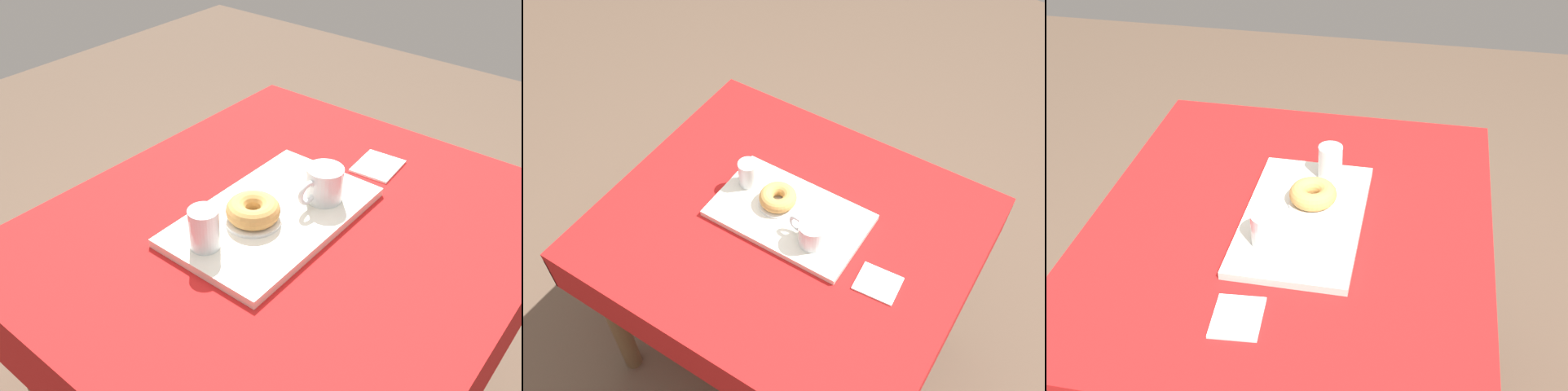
{
  "view_description": "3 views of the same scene",
  "coord_description": "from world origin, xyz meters",
  "views": [
    {
      "loc": [
        0.81,
        0.58,
        1.54
      ],
      "look_at": [
        0.02,
        -0.06,
        0.83
      ],
      "focal_mm": 39.43,
      "sensor_mm": 36.0,
      "label": 1
    },
    {
      "loc": [
        -0.6,
        0.96,
        2.24
      ],
      "look_at": [
        0.05,
        -0.07,
        0.81
      ],
      "focal_mm": 41.91,
      "sensor_mm": 36.0,
      "label": 2
    },
    {
      "loc": [
        -1.25,
        -0.28,
        1.77
      ],
      "look_at": [
        0.07,
        -0.03,
        0.8
      ],
      "focal_mm": 46.45,
      "sensor_mm": 36.0,
      "label": 3
    }
  ],
  "objects": [
    {
      "name": "water_glass_near",
      "position": [
        0.19,
        -0.07,
        0.83
      ],
      "size": [
        0.06,
        0.06,
        0.09
      ],
      "color": "white",
      "rests_on": "serving_tray"
    },
    {
      "name": "dining_table",
      "position": [
        0.0,
        0.0,
        0.65
      ],
      "size": [
        1.11,
        0.96,
        0.77
      ],
      "color": "red",
      "rests_on": "ground"
    },
    {
      "name": "paper_napkin",
      "position": [
        -0.33,
        0.04,
        0.77
      ],
      "size": [
        0.13,
        0.11,
        0.01
      ],
      "primitive_type": "cube",
      "rotation": [
        0.0,
        0.0,
        0.08
      ],
      "color": "white",
      "rests_on": "dining_table"
    },
    {
      "name": "donut_plate_left",
      "position": [
        0.06,
        -0.05,
        0.79
      ],
      "size": [
        0.12,
        0.12,
        0.01
      ],
      "primitive_type": "cylinder",
      "color": "white",
      "rests_on": "serving_tray"
    },
    {
      "name": "tea_mug_left",
      "position": [
        -0.1,
        0.02,
        0.83
      ],
      "size": [
        0.13,
        0.08,
        0.08
      ],
      "color": "white",
      "rests_on": "serving_tray"
    },
    {
      "name": "sugar_donut_left",
      "position": [
        0.06,
        -0.05,
        0.82
      ],
      "size": [
        0.12,
        0.12,
        0.04
      ],
      "primitive_type": "torus",
      "color": "tan",
      "rests_on": "donut_plate_left"
    },
    {
      "name": "serving_tray",
      "position": [
        0.01,
        -0.03,
        0.78
      ],
      "size": [
        0.47,
        0.28,
        0.02
      ],
      "primitive_type": "cube",
      "color": "silver",
      "rests_on": "dining_table"
    }
  ]
}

